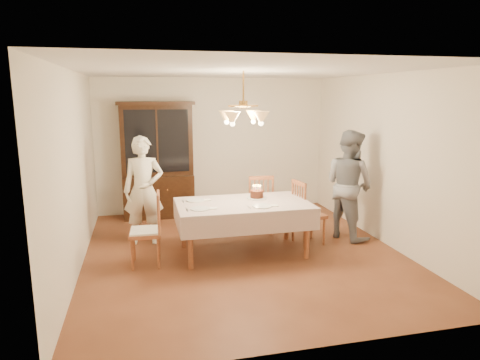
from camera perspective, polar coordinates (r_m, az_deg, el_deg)
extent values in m
plane|color=brown|center=(6.38, 0.42, -9.64)|extent=(5.00, 5.00, 0.00)
plane|color=white|center=(5.96, 0.45, 14.38)|extent=(5.00, 5.00, 0.00)
plane|color=#EEE3CE|center=(8.46, -3.59, 4.64)|extent=(4.50, 0.00, 4.50)
plane|color=#EEE3CE|center=(3.71, 9.64, -4.19)|extent=(4.50, 0.00, 4.50)
plane|color=#EEE3CE|center=(5.93, -21.20, 1.02)|extent=(0.00, 5.00, 5.00)
plane|color=#EEE3CE|center=(6.92, 18.88, 2.55)|extent=(0.00, 5.00, 5.00)
cube|color=brown|center=(6.16, 0.43, -3.28)|extent=(1.80, 1.00, 0.04)
cube|color=beige|center=(6.15, 0.43, -3.06)|extent=(1.90, 1.10, 0.01)
cylinder|color=brown|center=(5.73, -6.64, -8.39)|extent=(0.07, 0.07, 0.71)
cylinder|color=brown|center=(6.12, 8.90, -7.16)|extent=(0.07, 0.07, 0.71)
cylinder|color=brown|center=(6.53, -7.51, -5.95)|extent=(0.07, 0.07, 0.71)
cylinder|color=brown|center=(6.87, 6.27, -5.03)|extent=(0.07, 0.07, 0.71)
cube|color=black|center=(8.24, -10.76, -2.08)|extent=(1.30, 0.50, 0.80)
cube|color=black|center=(8.12, -11.05, 5.23)|extent=(1.30, 0.40, 1.30)
cube|color=black|center=(7.92, -10.99, 5.09)|extent=(1.14, 0.01, 1.14)
cube|color=black|center=(8.02, -11.22, 10.03)|extent=(1.38, 0.54, 0.06)
cube|color=brown|center=(7.16, 2.52, -3.51)|extent=(0.47, 0.45, 0.05)
cube|color=brown|center=(6.86, 2.88, 0.29)|extent=(0.40, 0.06, 0.06)
cylinder|color=brown|center=(7.42, 3.61, -4.88)|extent=(0.04, 0.04, 0.43)
cylinder|color=brown|center=(7.35, 0.86, -5.01)|extent=(0.04, 0.04, 0.43)
cylinder|color=brown|center=(7.10, 4.21, -5.63)|extent=(0.04, 0.04, 0.43)
cylinder|color=brown|center=(7.03, 1.34, -5.78)|extent=(0.04, 0.04, 0.43)
cube|color=brown|center=(5.94, -12.54, -6.91)|extent=(0.44, 0.46, 0.05)
cube|color=brown|center=(5.80, -10.88, -1.96)|extent=(0.06, 0.40, 0.06)
cylinder|color=brown|center=(6.20, -13.96, -8.50)|extent=(0.04, 0.04, 0.43)
cylinder|color=brown|center=(5.86, -14.19, -9.68)|extent=(0.04, 0.04, 0.43)
cylinder|color=brown|center=(6.18, -10.79, -8.41)|extent=(0.04, 0.04, 0.43)
cylinder|color=brown|center=(5.85, -10.82, -9.59)|extent=(0.04, 0.04, 0.43)
cube|color=white|center=(5.93, -12.55, -6.59)|extent=(0.40, 0.42, 0.03)
cube|color=brown|center=(6.72, 9.16, -4.63)|extent=(0.48, 0.50, 0.05)
cube|color=brown|center=(6.51, 7.87, -0.42)|extent=(0.09, 0.40, 0.06)
cylinder|color=brown|center=(6.73, 11.14, -6.77)|extent=(0.04, 0.04, 0.43)
cylinder|color=brown|center=(7.02, 9.54, -5.95)|extent=(0.04, 0.04, 0.43)
cylinder|color=brown|center=(6.56, 8.62, -7.17)|extent=(0.04, 0.04, 0.43)
cylinder|color=brown|center=(6.86, 7.10, -6.31)|extent=(0.04, 0.04, 0.43)
imported|color=white|center=(6.73, -12.73, -1.35)|extent=(0.65, 0.46, 1.67)
imported|color=slate|center=(7.04, 14.30, -0.59)|extent=(0.93, 1.03, 1.74)
cylinder|color=white|center=(6.40, 2.25, -2.40)|extent=(0.30, 0.30, 0.01)
cylinder|color=#34150C|center=(6.38, 2.25, -1.88)|extent=(0.19, 0.19, 0.11)
cylinder|color=#598CD8|center=(6.38, 2.76, -1.08)|extent=(0.01, 0.01, 0.07)
sphere|color=#FFB23F|center=(6.37, 2.77, -0.73)|extent=(0.01, 0.01, 0.01)
cylinder|color=pink|center=(6.40, 2.66, -1.04)|extent=(0.01, 0.01, 0.07)
sphere|color=#FFB23F|center=(6.39, 2.67, -0.69)|extent=(0.01, 0.01, 0.01)
cylinder|color=#EACC66|center=(6.41, 2.49, -1.01)|extent=(0.01, 0.01, 0.07)
sphere|color=#FFB23F|center=(6.40, 2.49, -0.66)|extent=(0.01, 0.01, 0.01)
cylinder|color=#598CD8|center=(6.42, 2.28, -0.99)|extent=(0.01, 0.01, 0.07)
sphere|color=#FFB23F|center=(6.41, 2.28, -0.64)|extent=(0.01, 0.01, 0.01)
cylinder|color=pink|center=(6.42, 2.07, -1.00)|extent=(0.01, 0.01, 0.07)
sphere|color=#FFB23F|center=(6.41, 2.07, -0.65)|extent=(0.01, 0.01, 0.01)
cylinder|color=#EACC66|center=(6.40, 1.88, -1.02)|extent=(0.01, 0.01, 0.07)
sphere|color=#FFB23F|center=(6.39, 1.89, -0.67)|extent=(0.01, 0.01, 0.01)
cylinder|color=#598CD8|center=(6.38, 1.77, -1.06)|extent=(0.01, 0.01, 0.07)
sphere|color=#FFB23F|center=(6.37, 1.77, -0.71)|extent=(0.01, 0.01, 0.01)
cylinder|color=pink|center=(6.36, 1.73, -1.11)|extent=(0.01, 0.01, 0.07)
sphere|color=#FFB23F|center=(6.35, 1.73, -0.76)|extent=(0.01, 0.01, 0.01)
cylinder|color=#EACC66|center=(6.34, 1.79, -1.15)|extent=(0.01, 0.01, 0.07)
sphere|color=#FFB23F|center=(6.33, 1.79, -0.80)|extent=(0.01, 0.01, 0.01)
cylinder|color=#598CD8|center=(6.32, 1.93, -1.19)|extent=(0.01, 0.01, 0.07)
sphere|color=#FFB23F|center=(6.31, 1.93, -0.84)|extent=(0.01, 0.01, 0.01)
cylinder|color=pink|center=(6.31, 2.12, -1.22)|extent=(0.01, 0.01, 0.07)
sphere|color=#FFB23F|center=(6.30, 2.13, -0.86)|extent=(0.01, 0.01, 0.01)
cylinder|color=#EACC66|center=(6.31, 2.34, -1.22)|extent=(0.01, 0.01, 0.07)
sphere|color=#FFB23F|center=(6.30, 2.35, -0.86)|extent=(0.01, 0.01, 0.01)
cylinder|color=#598CD8|center=(6.31, 2.55, -1.20)|extent=(0.01, 0.01, 0.07)
sphere|color=#FFB23F|center=(6.31, 2.55, -0.85)|extent=(0.01, 0.01, 0.01)
cylinder|color=pink|center=(6.33, 2.70, -1.17)|extent=(0.01, 0.01, 0.07)
sphere|color=#FFB23F|center=(6.32, 2.71, -0.82)|extent=(0.01, 0.01, 0.01)
cylinder|color=#EACC66|center=(6.35, 2.78, -1.13)|extent=(0.01, 0.01, 0.07)
sphere|color=#FFB23F|center=(6.35, 2.78, -0.77)|extent=(0.01, 0.01, 0.01)
cylinder|color=white|center=(5.81, -5.32, -3.84)|extent=(0.26, 0.26, 0.02)
cube|color=silver|center=(5.79, -7.06, -3.97)|extent=(0.01, 0.16, 0.01)
cube|color=white|center=(5.84, -3.60, -3.77)|extent=(0.10, 0.10, 0.01)
cylinder|color=white|center=(5.93, 2.94, -3.49)|extent=(0.27, 0.27, 0.02)
cube|color=silver|center=(5.89, 1.25, -3.64)|extent=(0.01, 0.16, 0.01)
cube|color=white|center=(5.99, 4.59, -3.40)|extent=(0.10, 0.10, 0.01)
cylinder|color=white|center=(6.28, -5.99, -2.70)|extent=(0.26, 0.26, 0.02)
cube|color=silver|center=(6.26, -7.60, -2.82)|extent=(0.01, 0.16, 0.01)
cube|color=white|center=(6.31, -4.40, -2.64)|extent=(0.10, 0.10, 0.01)
cylinder|color=#BF8C3F|center=(5.96, 0.45, 12.46)|extent=(0.02, 0.02, 0.40)
cylinder|color=#BF8C3F|center=(5.96, 0.45, 10.06)|extent=(0.12, 0.12, 0.10)
cone|color=#D8994C|center=(6.21, 1.80, 8.44)|extent=(0.22, 0.22, 0.18)
sphere|color=#FFD899|center=(6.21, 1.80, 7.79)|extent=(0.07, 0.07, 0.07)
cone|color=#D8994C|center=(6.11, -1.82, 8.40)|extent=(0.22, 0.22, 0.18)
sphere|color=#FFD899|center=(6.12, -1.82, 7.74)|extent=(0.07, 0.07, 0.07)
cone|color=#D8994C|center=(5.73, -1.03, 8.20)|extent=(0.22, 0.22, 0.18)
sphere|color=#FFD899|center=(5.73, -1.02, 7.50)|extent=(0.07, 0.07, 0.07)
cone|color=#D8994C|center=(5.82, 2.82, 8.24)|extent=(0.22, 0.22, 0.18)
sphere|color=#FFD899|center=(5.83, 2.82, 7.56)|extent=(0.07, 0.07, 0.07)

